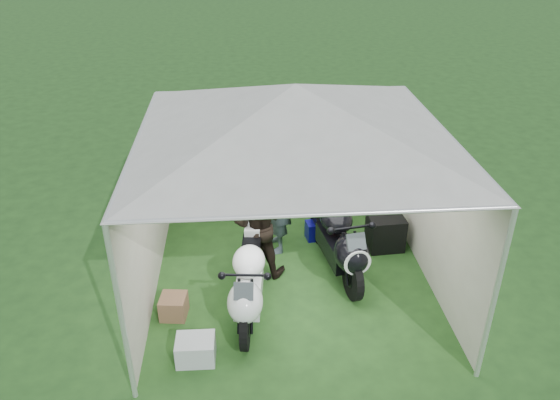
# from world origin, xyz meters

# --- Properties ---
(ground) EXTENTS (80.00, 80.00, 0.00)m
(ground) POSITION_xyz_m (0.00, 0.00, 0.00)
(ground) COLOR #1F4119
(ground) RESTS_ON ground
(canopy_tent) EXTENTS (5.66, 5.66, 3.00)m
(canopy_tent) POSITION_xyz_m (-0.00, 0.03, 2.58)
(canopy_tent) COLOR silver
(canopy_tent) RESTS_ON ground
(motorcycle_white) EXTENTS (0.57, 1.99, 0.98)m
(motorcycle_white) POSITION_xyz_m (-0.66, -0.70, 0.55)
(motorcycle_white) COLOR black
(motorcycle_white) RESTS_ON ground
(motorcycle_black) EXTENTS (0.69, 2.13, 1.05)m
(motorcycle_black) POSITION_xyz_m (0.70, 0.20, 0.59)
(motorcycle_black) COLOR black
(motorcycle_black) RESTS_ON ground
(paddock_stand) EXTENTS (0.44, 0.32, 0.30)m
(paddock_stand) POSITION_xyz_m (0.54, 1.17, 0.15)
(paddock_stand) COLOR #1514C3
(paddock_stand) RESTS_ON ground
(person_dark_jacket) EXTENTS (0.94, 0.81, 1.68)m
(person_dark_jacket) POSITION_xyz_m (-0.49, 0.31, 0.84)
(person_dark_jacket) COLOR black
(person_dark_jacket) RESTS_ON ground
(person_blue_jacket) EXTENTS (0.49, 0.69, 1.81)m
(person_blue_jacket) POSITION_xyz_m (-0.17, 0.92, 0.91)
(person_blue_jacket) COLOR slate
(person_blue_jacket) RESTS_ON ground
(equipment_box) EXTENTS (0.59, 0.48, 0.56)m
(equipment_box) POSITION_xyz_m (1.57, 0.80, 0.28)
(equipment_box) COLOR black
(equipment_box) RESTS_ON ground
(crate_0) EXTENTS (0.48, 0.37, 0.31)m
(crate_0) POSITION_xyz_m (-1.34, -1.48, 0.16)
(crate_0) COLOR #B6BABF
(crate_0) RESTS_ON ground
(crate_1) EXTENTS (0.38, 0.38, 0.31)m
(crate_1) POSITION_xyz_m (-1.68, -0.63, 0.15)
(crate_1) COLOR brown
(crate_1) RESTS_ON ground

